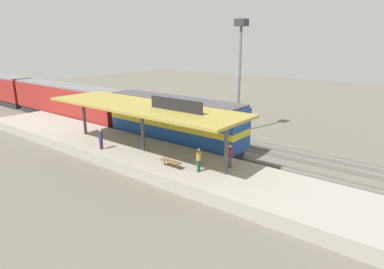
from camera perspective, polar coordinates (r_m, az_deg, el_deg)
The scene contains 12 objects.
ground_plane at distance 32.46m, azimuth 0.13°, elevation -1.33°, with size 120.00×120.00×0.00m, color #666056.
track_near at distance 30.98m, azimuth -2.16°, elevation -2.14°, with size 3.20×110.00×0.16m.
track_far at distance 34.45m, azimuth 2.79°, elevation -0.27°, with size 3.20×110.00×0.16m.
platform at distance 27.69m, azimuth -8.34°, elevation -3.62°, with size 6.00×44.00×0.90m, color #9E998E.
station_canopy at distance 26.54m, azimuth -8.55°, elevation 4.67°, with size 5.20×18.00×4.70m.
platform_bench at distance 23.62m, azimuth -3.67°, elevation -4.67°, with size 0.44×1.70×0.50m.
locomotive at distance 30.72m, azimuth -3.10°, elevation 2.31°, with size 2.93×14.43×4.44m.
passenger_carriage_front at distance 44.49m, azimuth -20.92°, elevation 5.42°, with size 2.90×20.00×4.24m.
light_mast at distance 34.93m, azimuth 8.34°, elevation 13.74°, with size 1.10×1.10×11.70m.
person_waiting at distance 23.49m, azimuth 6.56°, elevation -3.53°, with size 0.34×0.34×1.71m.
person_walking at distance 22.63m, azimuth 1.15°, elevation -4.20°, with size 0.34×0.34×1.71m.
person_boarding at distance 28.33m, azimuth -15.48°, elevation -0.61°, with size 0.34×0.34×1.71m.
Camera 1 is at (-22.41, -19.10, 9.65)m, focal length 30.89 mm.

